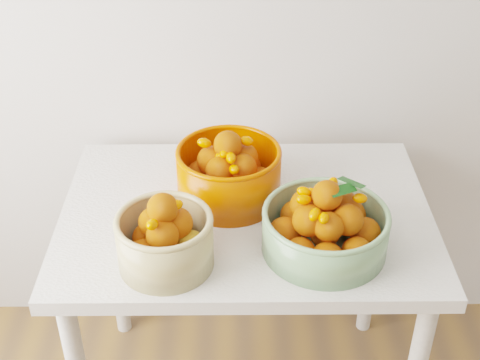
# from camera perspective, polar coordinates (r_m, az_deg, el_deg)

# --- Properties ---
(table) EXTENTS (1.00, 0.70, 0.75)m
(table) POSITION_cam_1_polar(r_m,az_deg,el_deg) (1.87, 0.51, -4.97)
(table) COLOR silver
(table) RESTS_ON ground
(bowl_cream) EXTENTS (0.27, 0.27, 0.20)m
(bowl_cream) POSITION_cam_1_polar(r_m,az_deg,el_deg) (1.60, -6.39, -5.02)
(bowl_cream) COLOR tan
(bowl_cream) RESTS_ON table
(bowl_green) EXTENTS (0.31, 0.31, 0.20)m
(bowl_green) POSITION_cam_1_polar(r_m,az_deg,el_deg) (1.65, 7.27, -3.96)
(bowl_green) COLOR #759D6D
(bowl_green) RESTS_ON table
(bowl_orange) EXTENTS (0.31, 0.31, 0.21)m
(bowl_orange) POSITION_cam_1_polar(r_m,az_deg,el_deg) (1.81, -0.98, 0.66)
(bowl_orange) COLOR #D33D00
(bowl_orange) RESTS_ON table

